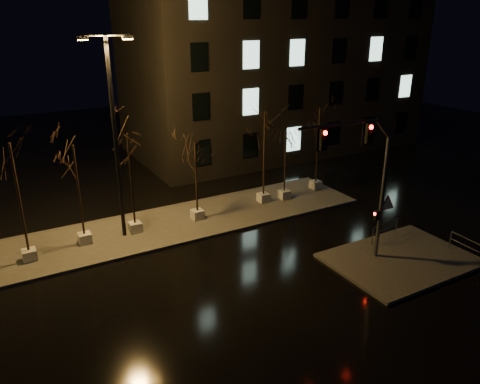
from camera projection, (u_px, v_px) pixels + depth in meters
ground at (235, 267)px, 22.65m from camera, size 90.00×90.00×0.00m
median at (185, 221)px, 27.50m from camera, size 22.00×5.00×0.15m
sidewalk_corner at (401, 259)px, 23.24m from camera, size 7.00×5.00×0.15m
building at (274, 63)px, 41.06m from camera, size 25.00×12.00×15.00m
tree_0 at (14, 171)px, 21.40m from camera, size 1.80×1.80×6.09m
tree_1 at (76, 168)px, 23.27m from camera, size 1.80×1.80×5.49m
tree_2 at (129, 157)px, 24.50m from camera, size 1.80×1.80×5.73m
tree_3 at (196, 160)px, 26.39m from camera, size 1.80×1.80×4.81m
tree_4 at (265, 133)px, 28.60m from camera, size 1.80×1.80×6.00m
tree_5 at (286, 147)px, 29.51m from camera, size 1.80×1.80×4.60m
tree_6 at (319, 126)px, 30.93m from camera, size 1.80×1.80×5.77m
traffic_signal_mast at (366, 171)px, 21.34m from camera, size 5.75×0.52×7.03m
streetlight_main at (114, 127)px, 23.50m from camera, size 2.62×0.60×10.46m
guard_rail_a at (385, 228)px, 25.03m from camera, size 2.15×0.38×0.94m
guard_rail_b at (467, 245)px, 23.25m from camera, size 0.14×1.96×0.93m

